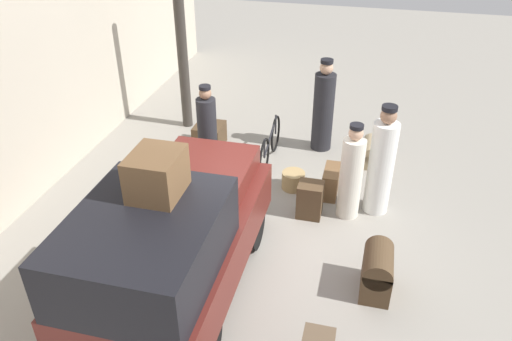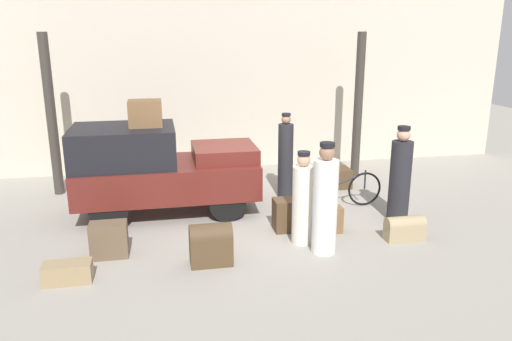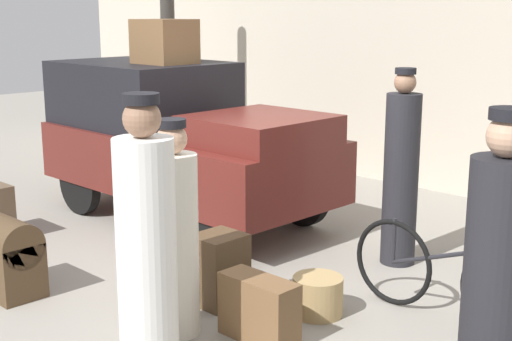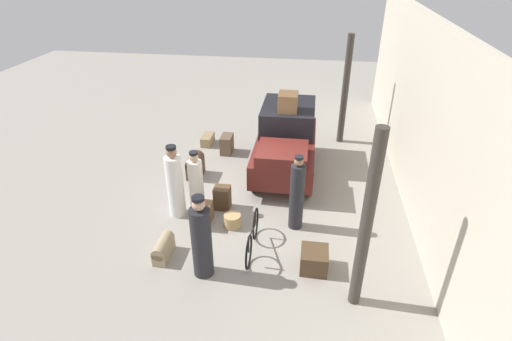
# 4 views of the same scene
# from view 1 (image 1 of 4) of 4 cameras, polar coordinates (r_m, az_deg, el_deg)

# --- Properties ---
(ground_plane) EXTENTS (30.00, 30.00, 0.00)m
(ground_plane) POSITION_cam_1_polar(r_m,az_deg,el_deg) (7.93, 1.06, -6.78)
(ground_plane) COLOR gray
(station_building_facade) EXTENTS (16.00, 0.15, 4.50)m
(station_building_facade) POSITION_cam_1_polar(r_m,az_deg,el_deg) (8.57, -26.82, 10.04)
(station_building_facade) COLOR beige
(station_building_facade) RESTS_ON ground
(canopy_pillar_right) EXTENTS (0.21, 0.21, 3.56)m
(canopy_pillar_right) POSITION_cam_1_polar(r_m,az_deg,el_deg) (10.54, -8.48, 13.89)
(canopy_pillar_right) COLOR #38332D
(canopy_pillar_right) RESTS_ON ground
(truck) EXTENTS (3.58, 1.66, 1.79)m
(truck) POSITION_cam_1_polar(r_m,az_deg,el_deg) (6.29, -9.61, -7.94)
(truck) COLOR black
(truck) RESTS_ON ground
(bicycle) EXTENTS (1.70, 0.04, 0.77)m
(bicycle) POSITION_cam_1_polar(r_m,az_deg,el_deg) (9.50, 1.62, 2.95)
(bicycle) COLOR black
(bicycle) RESTS_ON ground
(wicker_basket) EXTENTS (0.41, 0.41, 0.32)m
(wicker_basket) POSITION_cam_1_polar(r_m,az_deg,el_deg) (8.84, 4.28, -1.11)
(wicker_basket) COLOR tan
(wicker_basket) RESTS_ON ground
(porter_carrying_trunk) EXTENTS (0.33, 0.33, 1.88)m
(porter_carrying_trunk) POSITION_cam_1_polar(r_m,az_deg,el_deg) (8.62, -5.53, 3.42)
(porter_carrying_trunk) COLOR #232328
(porter_carrying_trunk) RESTS_ON ground
(porter_with_bicycle) EXTENTS (0.41, 0.41, 1.88)m
(porter_with_bicycle) POSITION_cam_1_polar(r_m,az_deg,el_deg) (8.14, 14.11, 0.63)
(porter_with_bicycle) COLOR white
(porter_with_bicycle) RESTS_ON ground
(porter_lifting_near_truck) EXTENTS (0.41, 0.41, 1.85)m
(porter_lifting_near_truck) POSITION_cam_1_polar(r_m,az_deg,el_deg) (9.89, 7.70, 6.96)
(porter_lifting_near_truck) COLOR #232328
(porter_lifting_near_truck) RESTS_ON ground
(conductor_in_dark_uniform) EXTENTS (0.36, 0.36, 1.64)m
(conductor_in_dark_uniform) POSITION_cam_1_polar(r_m,az_deg,el_deg) (7.98, 10.81, -0.55)
(conductor_in_dark_uniform) COLOR silver
(conductor_in_dark_uniform) RESTS_ON ground
(trunk_barrel_dark) EXTENTS (0.67, 0.39, 0.68)m
(trunk_barrel_dark) POSITION_cam_1_polar(r_m,az_deg,el_deg) (6.90, 13.69, -11.01)
(trunk_barrel_dark) COLOR #4C3823
(trunk_barrel_dark) RESTS_ON ground
(trunk_umber_medium) EXTENTS (0.60, 0.56, 0.46)m
(trunk_umber_medium) POSITION_cam_1_polar(r_m,az_deg,el_deg) (10.21, -5.33, 4.06)
(trunk_umber_medium) COLOR #4C3823
(trunk_umber_medium) RESTS_ON ground
(suitcase_small_leather) EXTENTS (0.70, 0.28, 0.44)m
(suitcase_small_leather) POSITION_cam_1_polar(r_m,az_deg,el_deg) (9.82, 12.84, 2.12)
(suitcase_small_leather) COLOR #9E8966
(suitcase_small_leather) RESTS_ON ground
(suitcase_tan_flat) EXTENTS (0.62, 0.25, 0.49)m
(suitcase_tan_flat) POSITION_cam_1_polar(r_m,az_deg,el_deg) (8.72, 8.55, -1.26)
(suitcase_tan_flat) COLOR brown
(suitcase_tan_flat) RESTS_ON ground
(suitcase_black_upright) EXTENTS (0.37, 0.40, 0.60)m
(suitcase_black_upright) POSITION_cam_1_polar(r_m,az_deg,el_deg) (8.12, 6.18, -3.34)
(suitcase_black_upright) COLOR #4C3823
(suitcase_black_upright) RESTS_ON ground
(trunk_on_truck_roof) EXTENTS (0.63, 0.54, 0.50)m
(trunk_on_truck_roof) POSITION_cam_1_polar(r_m,az_deg,el_deg) (5.54, -11.29, -0.40)
(trunk_on_truck_roof) COLOR brown
(trunk_on_truck_roof) RESTS_ON truck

